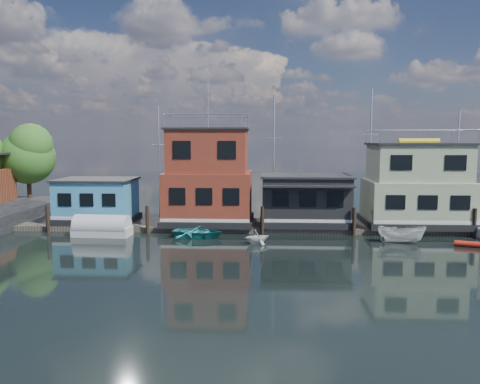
# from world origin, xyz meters

# --- Properties ---
(ground) EXTENTS (160.00, 160.00, 0.00)m
(ground) POSITION_xyz_m (0.00, 0.00, 0.00)
(ground) COLOR black
(ground) RESTS_ON ground
(dock) EXTENTS (48.00, 5.00, 0.40)m
(dock) POSITION_xyz_m (0.00, 12.00, 0.20)
(dock) COLOR #595147
(dock) RESTS_ON ground
(houseboat_blue) EXTENTS (6.40, 4.90, 3.66)m
(houseboat_blue) POSITION_xyz_m (-18.00, 12.00, 2.21)
(houseboat_blue) COLOR black
(houseboat_blue) RESTS_ON dock
(houseboat_red) EXTENTS (7.40, 5.90, 11.86)m
(houseboat_red) POSITION_xyz_m (-8.50, 12.00, 4.10)
(houseboat_red) COLOR black
(houseboat_red) RESTS_ON dock
(houseboat_dark) EXTENTS (7.40, 6.10, 4.06)m
(houseboat_dark) POSITION_xyz_m (-0.50, 11.98, 2.42)
(houseboat_dark) COLOR black
(houseboat_dark) RESTS_ON dock
(houseboat_green) EXTENTS (8.40, 5.90, 7.03)m
(houseboat_green) POSITION_xyz_m (8.50, 12.00, 3.55)
(houseboat_green) COLOR black
(houseboat_green) RESTS_ON dock
(pilings) EXTENTS (42.28, 0.28, 2.20)m
(pilings) POSITION_xyz_m (-0.33, 9.20, 1.10)
(pilings) COLOR #2D2116
(pilings) RESTS_ON ground
(background_masts) EXTENTS (36.40, 0.16, 12.00)m
(background_masts) POSITION_xyz_m (4.76, 18.00, 5.55)
(background_masts) COLOR silver
(background_masts) RESTS_ON ground
(dinghy_teal) EXTENTS (4.25, 3.32, 0.80)m
(dinghy_teal) POSITION_xyz_m (-8.83, 7.90, 0.40)
(dinghy_teal) COLOR teal
(dinghy_teal) RESTS_ON ground
(red_kayak) EXTENTS (2.76, 1.26, 0.41)m
(red_kayak) POSITION_xyz_m (10.66, 5.67, 0.20)
(red_kayak) COLOR red
(red_kayak) RESTS_ON ground
(motorboat) EXTENTS (3.47, 1.96, 1.27)m
(motorboat) POSITION_xyz_m (5.91, 6.80, 0.63)
(motorboat) COLOR white
(motorboat) RESTS_ON ground
(tarp_runabout) EXTENTS (4.41, 1.95, 1.76)m
(tarp_runabout) POSITION_xyz_m (-16.23, 8.06, 0.66)
(tarp_runabout) COLOR silver
(tarp_runabout) RESTS_ON ground
(dinghy_white) EXTENTS (2.47, 2.35, 1.02)m
(dinghy_white) POSITION_xyz_m (-4.36, 6.08, 0.51)
(dinghy_white) COLOR silver
(dinghy_white) RESTS_ON ground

